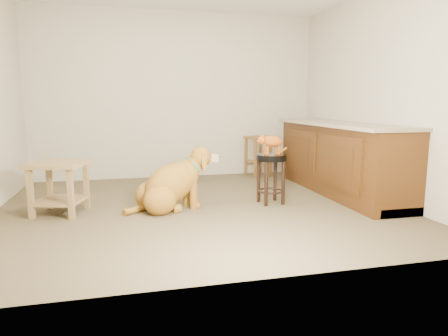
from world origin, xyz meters
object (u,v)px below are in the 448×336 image
object	(u,v)px
side_table	(59,180)
golden_retriever	(171,185)
padded_stool	(271,169)
tabby_kitten	(271,142)
wood_stool	(258,156)

from	to	relation	value
side_table	golden_retriever	world-z (taller)	golden_retriever
padded_stool	golden_retriever	size ratio (longest dim) A/B	0.52
padded_stool	tabby_kitten	size ratio (longest dim) A/B	1.39
wood_stool	side_table	distance (m)	3.23
wood_stool	side_table	size ratio (longest dim) A/B	0.97
wood_stool	side_table	world-z (taller)	wood_stool
wood_stool	tabby_kitten	world-z (taller)	tabby_kitten
side_table	tabby_kitten	bearing A→B (deg)	-2.55
tabby_kitten	side_table	bearing A→B (deg)	172.72
tabby_kitten	padded_stool	bearing A→B (deg)	-5.72
golden_retriever	tabby_kitten	xyz separation A→B (m)	(1.18, 0.00, 0.46)
padded_stool	golden_retriever	xyz separation A→B (m)	(-1.19, 0.00, -0.14)
golden_retriever	padded_stool	bearing A→B (deg)	-16.42
padded_stool	wood_stool	world-z (taller)	wood_stool
wood_stool	golden_retriever	distance (m)	2.36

